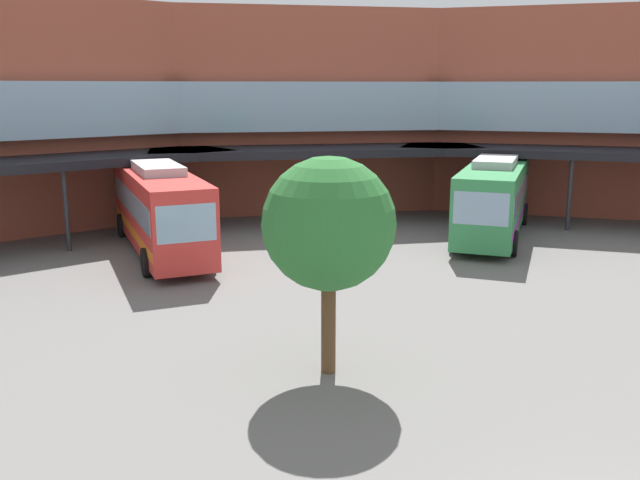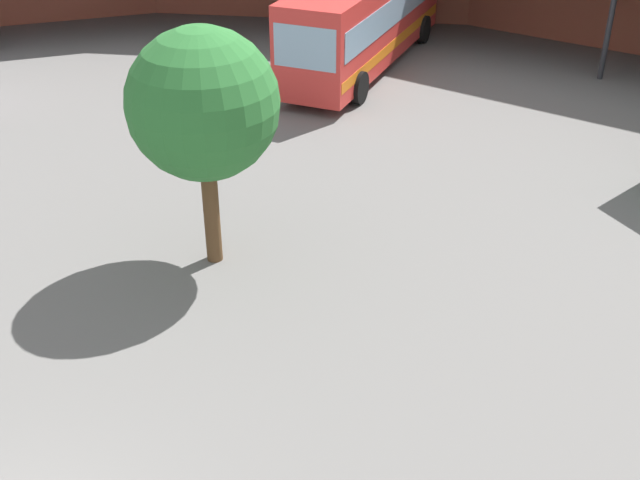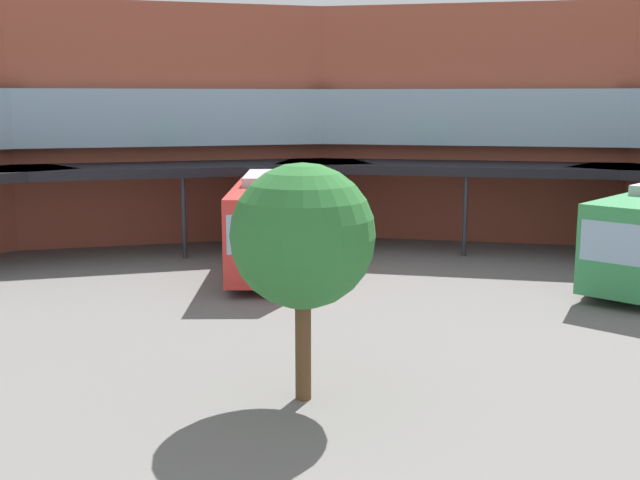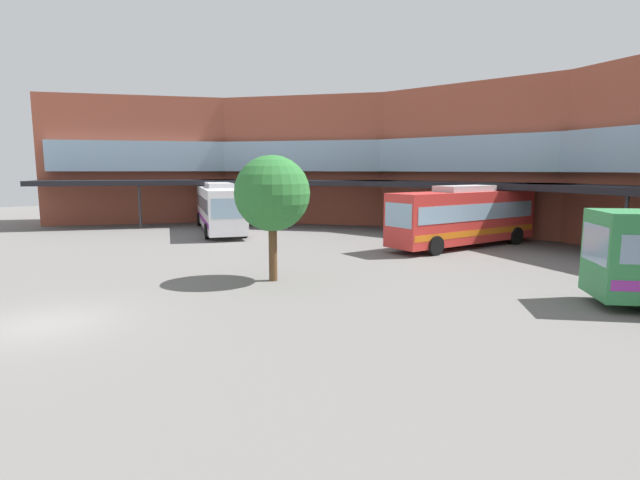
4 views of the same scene
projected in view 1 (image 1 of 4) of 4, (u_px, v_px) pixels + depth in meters
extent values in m
cube|color=#9E4C38|center=(568.00, 112.00, 38.45)|extent=(16.67, 15.53, 11.03)
cube|color=#8CADC6|center=(569.00, 105.00, 37.81)|extent=(15.55, 14.61, 2.57)
cube|color=black|center=(571.00, 152.00, 34.19)|extent=(15.36, 14.01, 0.40)
cylinder|color=#2D2D33|center=(570.00, 193.00, 33.10)|extent=(0.20, 0.20, 3.68)
cube|color=#9E4C38|center=(302.00, 111.00, 39.22)|extent=(17.76, 9.78, 11.03)
cube|color=#8CADC6|center=(304.00, 105.00, 38.57)|extent=(16.18, 9.62, 2.57)
cube|color=black|center=(317.00, 151.00, 34.84)|extent=(17.29, 7.84, 0.40)
cylinder|color=#2D2D33|center=(323.00, 191.00, 33.72)|extent=(0.20, 0.20, 3.68)
cube|color=#9E4C38|center=(16.00, 116.00, 33.18)|extent=(17.76, 9.78, 11.03)
cube|color=#8CADC6|center=(19.00, 109.00, 32.63)|extent=(16.18, 9.62, 2.57)
cube|color=black|center=(51.00, 162.00, 29.73)|extent=(17.29, 7.84, 0.40)
cylinder|color=#2D2D33|center=(66.00, 209.00, 28.91)|extent=(0.20, 0.20, 3.68)
cube|color=red|center=(160.00, 208.00, 28.73)|extent=(2.67, 11.01, 3.08)
cube|color=#8CADC6|center=(159.00, 200.00, 28.65)|extent=(2.70, 10.35, 0.98)
cube|color=orange|center=(161.00, 228.00, 28.92)|extent=(2.69, 10.79, 0.37)
cube|color=#8CADC6|center=(186.00, 223.00, 23.77)|extent=(2.12, 0.17, 1.35)
cube|color=#B2B2B7|center=(158.00, 168.00, 28.35)|extent=(1.78, 3.98, 0.36)
cylinder|color=black|center=(210.00, 256.00, 26.13)|extent=(0.33, 1.11, 1.10)
cylinder|color=black|center=(147.00, 262.00, 25.23)|extent=(0.33, 1.11, 1.10)
cylinder|color=black|center=(173.00, 221.00, 32.83)|extent=(0.33, 1.11, 1.10)
cylinder|color=black|center=(122.00, 225.00, 31.92)|extent=(0.33, 1.11, 1.10)
cube|color=#338C4C|center=(494.00, 198.00, 31.58)|extent=(8.90, 9.12, 3.01)
cube|color=#8CADC6|center=(494.00, 190.00, 31.50)|extent=(8.50, 8.71, 0.96)
cube|color=purple|center=(493.00, 216.00, 31.77)|extent=(8.77, 8.98, 0.36)
cube|color=#8CADC6|center=(481.00, 209.00, 26.83)|extent=(1.65, 1.59, 1.33)
cube|color=#B2B2B7|center=(496.00, 162.00, 31.21)|extent=(3.81, 3.86, 0.36)
cylinder|color=black|center=(514.00, 243.00, 28.26)|extent=(0.98, 1.00, 1.10)
cylinder|color=black|center=(454.00, 239.00, 29.07)|extent=(0.98, 1.00, 1.10)
cylinder|color=black|center=(524.00, 214.00, 34.67)|extent=(0.98, 1.00, 1.10)
cylinder|color=black|center=(475.00, 211.00, 35.48)|extent=(0.98, 1.00, 1.10)
cylinder|color=brown|center=(328.00, 317.00, 16.63)|extent=(0.36, 0.36, 2.89)
sphere|color=#2D7233|center=(329.00, 224.00, 16.11)|extent=(3.22, 3.22, 3.22)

